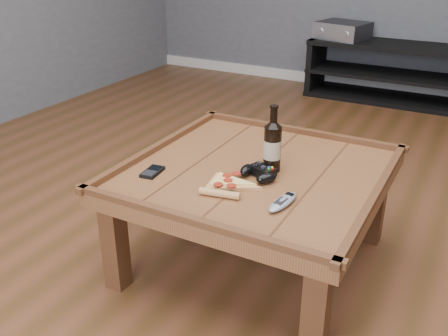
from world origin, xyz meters
The scene contains 10 objects.
ground centered at (0.00, 0.00, 0.00)m, with size 6.00×6.00×0.00m, color #4A2E15.
baseboard centered at (0.00, 2.99, 0.05)m, with size 5.00×0.02×0.10m, color silver.
coffee_table centered at (0.00, 0.00, 0.39)m, with size 1.03×1.03×0.48m.
media_console centered at (0.00, 2.75, 0.25)m, with size 1.40×0.45×0.50m.
beer_bottle centered at (0.06, 0.03, 0.56)m, with size 0.07×0.07×0.28m.
game_controller centered at (0.04, -0.06, 0.47)m, with size 0.17×0.14×0.05m.
pizza_slice centered at (-0.03, -0.19, 0.46)m, with size 0.22×0.30×0.03m.
smartphone centered at (-0.35, -0.23, 0.46)m, with size 0.07×0.12×0.01m.
remote_control centered at (0.21, -0.22, 0.46)m, with size 0.07×0.18×0.03m.
av_receiver centered at (-0.45, 2.74, 0.57)m, with size 0.48×0.43×0.14m.
Camera 1 is at (0.76, -1.69, 1.32)m, focal length 40.00 mm.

